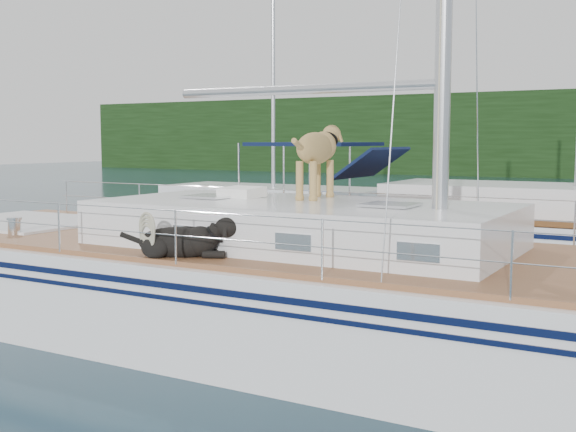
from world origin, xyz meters
The scene contains 4 objects.
ground centered at (0.00, 0.00, 0.00)m, with size 120.00×120.00×0.00m, color black.
main_sailboat centered at (0.10, 0.00, 0.68)m, with size 12.00×3.80×14.01m.
neighbor_sailboat centered at (0.88, 6.55, 0.63)m, with size 11.00×3.50×13.30m.
bg_boat_west centered at (-8.00, 14.00, 0.45)m, with size 8.00×3.00×11.65m.
Camera 1 is at (5.15, -7.92, 2.58)m, focal length 45.00 mm.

